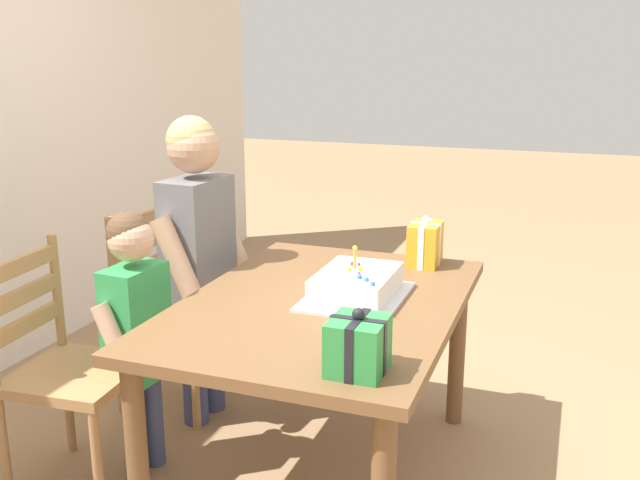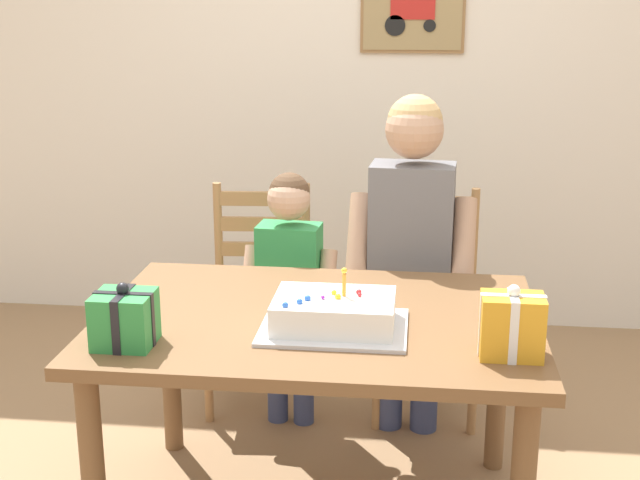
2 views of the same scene
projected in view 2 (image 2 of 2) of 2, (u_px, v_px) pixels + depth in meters
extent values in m
cube|color=silver|center=(362.00, 74.00, 4.42)|extent=(6.40, 0.08, 2.60)
cube|color=olive|center=(413.00, 12.00, 4.26)|extent=(0.51, 0.02, 0.39)
cube|color=#9E8456|center=(413.00, 12.00, 4.25)|extent=(0.48, 0.01, 0.36)
cube|color=red|center=(413.00, 8.00, 4.24)|extent=(0.22, 0.01, 0.11)
cylinder|color=black|center=(395.00, 26.00, 4.27)|extent=(0.10, 0.01, 0.10)
cylinder|color=black|center=(430.00, 26.00, 4.25)|extent=(0.06, 0.01, 0.06)
cube|color=brown|center=(318.00, 321.00, 2.75)|extent=(1.38, 0.96, 0.04)
cylinder|color=brown|center=(93.00, 479.00, 2.53)|extent=(0.07, 0.07, 0.68)
cylinder|color=brown|center=(170.00, 366.00, 3.30)|extent=(0.07, 0.07, 0.68)
cylinder|color=brown|center=(498.00, 382.00, 3.16)|extent=(0.07, 0.07, 0.68)
cube|color=silver|center=(334.00, 327.00, 2.63)|extent=(0.44, 0.34, 0.01)
cube|color=white|center=(334.00, 311.00, 2.62)|extent=(0.36, 0.26, 0.09)
cylinder|color=orange|center=(344.00, 285.00, 2.61)|extent=(0.01, 0.01, 0.07)
sphere|color=yellow|center=(344.00, 271.00, 2.59)|extent=(0.02, 0.02, 0.02)
sphere|color=yellow|center=(334.00, 293.00, 2.63)|extent=(0.02, 0.02, 0.02)
sphere|color=yellow|center=(338.00, 297.00, 2.59)|extent=(0.02, 0.02, 0.02)
sphere|color=red|center=(359.00, 292.00, 2.63)|extent=(0.02, 0.02, 0.02)
sphere|color=blue|center=(308.00, 298.00, 2.58)|extent=(0.02, 0.02, 0.02)
sphere|color=red|center=(360.00, 295.00, 2.61)|extent=(0.01, 0.01, 0.01)
sphere|color=blue|center=(300.00, 302.00, 2.55)|extent=(0.02, 0.02, 0.02)
sphere|color=purple|center=(323.00, 297.00, 2.59)|extent=(0.01, 0.01, 0.01)
sphere|color=blue|center=(285.00, 305.00, 2.52)|extent=(0.02, 0.02, 0.02)
cube|color=#2D8E42|center=(125.00, 319.00, 2.50)|extent=(0.17, 0.15, 0.16)
cube|color=black|center=(125.00, 319.00, 2.50)|extent=(0.17, 0.02, 0.16)
cube|color=black|center=(125.00, 319.00, 2.50)|extent=(0.02, 0.16, 0.16)
sphere|color=black|center=(123.00, 289.00, 2.47)|extent=(0.04, 0.04, 0.04)
cube|color=gold|center=(512.00, 326.00, 2.42)|extent=(0.17, 0.12, 0.18)
cube|color=white|center=(512.00, 326.00, 2.42)|extent=(0.18, 0.02, 0.18)
cube|color=white|center=(512.00, 326.00, 2.42)|extent=(0.02, 0.13, 0.18)
sphere|color=white|center=(514.00, 291.00, 2.39)|extent=(0.04, 0.04, 0.04)
cube|color=#A87A4C|center=(258.00, 303.00, 3.65)|extent=(0.45, 0.45, 0.04)
cylinder|color=#A87A4C|center=(301.00, 374.00, 3.53)|extent=(0.04, 0.04, 0.43)
cylinder|color=#A87A4C|center=(208.00, 373.00, 3.54)|extent=(0.04, 0.04, 0.43)
cylinder|color=#A87A4C|center=(306.00, 338.00, 3.89)|extent=(0.04, 0.04, 0.43)
cylinder|color=#A87A4C|center=(222.00, 337.00, 3.91)|extent=(0.04, 0.04, 0.43)
cylinder|color=#A87A4C|center=(306.00, 235.00, 3.76)|extent=(0.04, 0.04, 0.45)
cylinder|color=#A87A4C|center=(218.00, 234.00, 3.77)|extent=(0.04, 0.04, 0.45)
cube|color=#A87A4C|center=(262.00, 249.00, 3.79)|extent=(0.36, 0.05, 0.06)
cube|color=#A87A4C|center=(262.00, 224.00, 3.76)|extent=(0.36, 0.05, 0.06)
cube|color=#A87A4C|center=(261.00, 199.00, 3.72)|extent=(0.36, 0.05, 0.06)
cube|color=#A87A4C|center=(426.00, 309.00, 3.58)|extent=(0.42, 0.42, 0.04)
cylinder|color=#A87A4C|center=(473.00, 384.00, 3.44)|extent=(0.04, 0.04, 0.43)
cylinder|color=#A87A4C|center=(377.00, 379.00, 3.48)|extent=(0.04, 0.04, 0.43)
cylinder|color=#A87A4C|center=(468.00, 346.00, 3.80)|extent=(0.04, 0.04, 0.43)
cylinder|color=#A87A4C|center=(381.00, 343.00, 3.84)|extent=(0.04, 0.04, 0.43)
cylinder|color=#A87A4C|center=(474.00, 241.00, 3.67)|extent=(0.04, 0.04, 0.45)
cylinder|color=#A87A4C|center=(383.00, 238.00, 3.71)|extent=(0.04, 0.04, 0.45)
cube|color=#A87A4C|center=(428.00, 255.00, 3.71)|extent=(0.36, 0.03, 0.06)
cube|color=#A87A4C|center=(428.00, 229.00, 3.68)|extent=(0.36, 0.03, 0.06)
cube|color=#A87A4C|center=(429.00, 203.00, 3.65)|extent=(0.36, 0.03, 0.06)
cylinder|color=#38426B|center=(425.00, 371.00, 3.47)|extent=(0.11, 0.11, 0.51)
cylinder|color=#38426B|center=(390.00, 368.00, 3.49)|extent=(0.11, 0.11, 0.51)
cube|color=slate|center=(411.00, 239.00, 3.33)|extent=(0.33, 0.21, 0.58)
cylinder|color=tan|center=(463.00, 249.00, 3.26)|extent=(0.10, 0.24, 0.39)
cylinder|color=tan|center=(358.00, 244.00, 3.33)|extent=(0.10, 0.24, 0.39)
sphere|color=tan|center=(414.00, 130.00, 3.21)|extent=(0.22, 0.22, 0.22)
sphere|color=tan|center=(415.00, 122.00, 3.22)|extent=(0.21, 0.21, 0.21)
cylinder|color=#38426B|center=(304.00, 378.00, 3.54)|extent=(0.08, 0.08, 0.39)
cylinder|color=#38426B|center=(278.00, 376.00, 3.56)|extent=(0.08, 0.08, 0.39)
cube|color=#2D934C|center=(290.00, 280.00, 3.43)|extent=(0.25, 0.17, 0.45)
cylinder|color=tan|center=(326.00, 288.00, 3.38)|extent=(0.08, 0.19, 0.30)
cylinder|color=tan|center=(250.00, 283.00, 3.44)|extent=(0.08, 0.19, 0.30)
sphere|color=tan|center=(289.00, 199.00, 3.34)|extent=(0.17, 0.17, 0.17)
sphere|color=brown|center=(289.00, 193.00, 3.35)|extent=(0.16, 0.16, 0.16)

